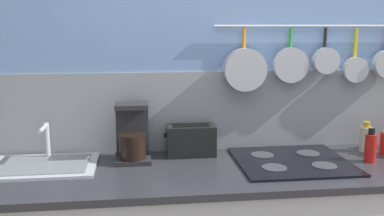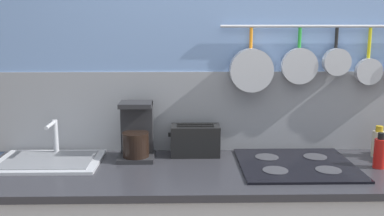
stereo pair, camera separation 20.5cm
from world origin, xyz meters
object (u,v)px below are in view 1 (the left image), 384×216
at_px(coffee_maker, 132,137).
at_px(bottle_sesame_oil, 366,138).
at_px(bottle_cooking_wine, 370,147).
at_px(toaster, 191,140).

xyz_separation_m(coffee_maker, bottle_sesame_oil, (1.30, 0.00, -0.05)).
height_order(coffee_maker, bottle_cooking_wine, coffee_maker).
distance_m(coffee_maker, toaster, 0.32).
distance_m(coffee_maker, bottle_cooking_wine, 1.24).
relative_size(coffee_maker, bottle_cooking_wine, 1.70).
xyz_separation_m(toaster, bottle_cooking_wine, (0.91, -0.23, -0.01)).
bearing_deg(bottle_cooking_wine, coffee_maker, 171.48).
relative_size(toaster, bottle_sesame_oil, 1.65).
height_order(coffee_maker, bottle_sesame_oil, coffee_maker).
distance_m(toaster, bottle_cooking_wine, 0.94).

